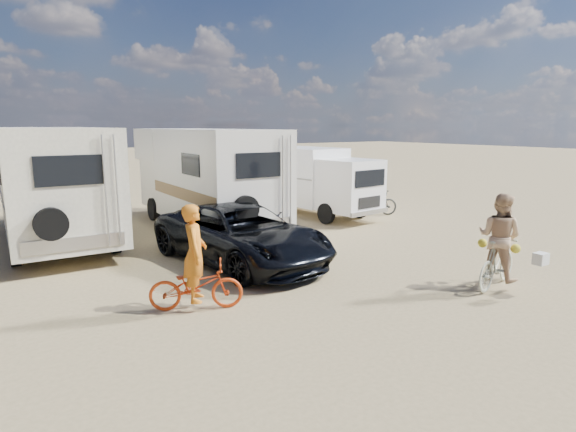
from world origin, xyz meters
TOP-DOWN VIEW (x-y plane):
  - ground at (0.00, 0.00)m, footprint 140.00×140.00m
  - rv_main at (-0.47, 6.77)m, footprint 2.62×7.56m
  - rv_left at (-5.06, 7.41)m, footprint 2.93×7.74m
  - box_truck at (4.07, 6.90)m, footprint 2.57×6.30m
  - dark_suv at (-1.50, 2.28)m, footprint 3.16×5.63m
  - bike_man at (-3.72, -0.04)m, footprint 1.86×1.30m
  - bike_woman at (2.21, -2.46)m, footprint 1.86×0.87m
  - rider_man at (-3.72, -0.04)m, footprint 0.69×0.80m
  - rider_woman at (2.21, -2.46)m, footprint 0.88×1.04m
  - bike_parked at (5.90, 5.27)m, footprint 2.02×1.44m
  - cooler at (-1.63, 2.57)m, footprint 0.65×0.51m
  - crate at (-0.13, 2.25)m, footprint 0.61×0.61m

SIDE VIEW (x-z plane):
  - ground at x=0.00m, z-range 0.00..0.00m
  - crate at x=-0.13m, z-range 0.00..0.37m
  - cooler at x=-1.63m, z-range 0.00..0.47m
  - bike_man at x=-3.72m, z-range 0.00..0.93m
  - bike_parked at x=5.90m, z-range 0.00..1.01m
  - bike_woman at x=2.21m, z-range 0.00..1.08m
  - dark_suv at x=-1.50m, z-range 0.00..1.49m
  - rider_man at x=-3.72m, z-range 0.00..1.86m
  - rider_woman at x=2.21m, z-range 0.00..1.88m
  - box_truck at x=4.07m, z-range 0.00..2.60m
  - rv_main at x=-0.47m, z-range 0.00..3.34m
  - rv_left at x=-5.06m, z-range 0.00..3.40m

